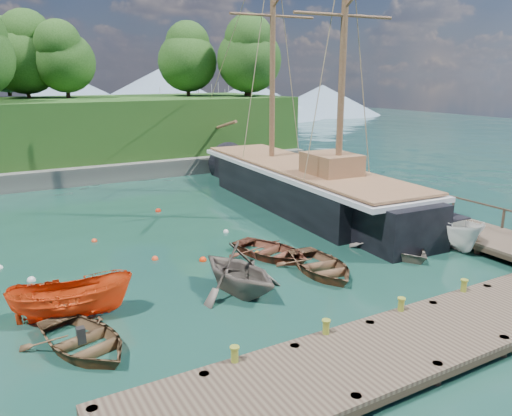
{
  "coord_description": "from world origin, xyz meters",
  "views": [
    {
      "loc": [
        -9.26,
        -15.55,
        7.93
      ],
      "look_at": [
        1.67,
        3.78,
        2.0
      ],
      "focal_mm": 35.0,
      "sensor_mm": 36.0,
      "label": 1
    }
  ],
  "objects_px": {
    "rowboat_0": "(84,349)",
    "rowboat_4": "(271,257)",
    "rowboat_3": "(393,252)",
    "cabin_boat_white": "(446,244)",
    "rowboat_1": "(239,292)",
    "rowboat_2": "(321,273)",
    "schooner": "(301,188)",
    "motorboat_orange": "(73,318)"
  },
  "relations": [
    {
      "from": "rowboat_1",
      "to": "rowboat_2",
      "type": "height_order",
      "value": "rowboat_1"
    },
    {
      "from": "schooner",
      "to": "rowboat_3",
      "type": "bearing_deg",
      "value": -93.89
    },
    {
      "from": "rowboat_4",
      "to": "cabin_boat_white",
      "type": "height_order",
      "value": "cabin_boat_white"
    },
    {
      "from": "rowboat_3",
      "to": "rowboat_4",
      "type": "distance_m",
      "value": 5.71
    },
    {
      "from": "cabin_boat_white",
      "to": "rowboat_0",
      "type": "bearing_deg",
      "value": -161.41
    },
    {
      "from": "rowboat_0",
      "to": "cabin_boat_white",
      "type": "height_order",
      "value": "cabin_boat_white"
    },
    {
      "from": "rowboat_1",
      "to": "schooner",
      "type": "distance_m",
      "value": 13.46
    },
    {
      "from": "motorboat_orange",
      "to": "cabin_boat_white",
      "type": "bearing_deg",
      "value": -80.34
    },
    {
      "from": "rowboat_0",
      "to": "rowboat_1",
      "type": "distance_m",
      "value": 6.06
    },
    {
      "from": "rowboat_3",
      "to": "schooner",
      "type": "distance_m",
      "value": 9.34
    },
    {
      "from": "rowboat_0",
      "to": "rowboat_3",
      "type": "xyz_separation_m",
      "value": [
        14.19,
        1.68,
        0.0
      ]
    },
    {
      "from": "rowboat_1",
      "to": "rowboat_2",
      "type": "bearing_deg",
      "value": -10.72
    },
    {
      "from": "rowboat_1",
      "to": "rowboat_4",
      "type": "distance_m",
      "value": 3.99
    },
    {
      "from": "rowboat_0",
      "to": "rowboat_3",
      "type": "height_order",
      "value": "rowboat_3"
    },
    {
      "from": "rowboat_0",
      "to": "schooner",
      "type": "relative_size",
      "value": 0.14
    },
    {
      "from": "cabin_boat_white",
      "to": "rowboat_1",
      "type": "bearing_deg",
      "value": -165.9
    },
    {
      "from": "rowboat_0",
      "to": "motorboat_orange",
      "type": "distance_m",
      "value": 2.25
    },
    {
      "from": "rowboat_1",
      "to": "motorboat_orange",
      "type": "distance_m",
      "value": 5.9
    },
    {
      "from": "rowboat_2",
      "to": "rowboat_3",
      "type": "bearing_deg",
      "value": 11.31
    },
    {
      "from": "rowboat_4",
      "to": "rowboat_3",
      "type": "bearing_deg",
      "value": -42.07
    },
    {
      "from": "rowboat_2",
      "to": "rowboat_0",
      "type": "bearing_deg",
      "value": -165.07
    },
    {
      "from": "rowboat_1",
      "to": "rowboat_2",
      "type": "xyz_separation_m",
      "value": [
        3.86,
        0.04,
        0.0
      ]
    },
    {
      "from": "rowboat_0",
      "to": "rowboat_4",
      "type": "distance_m",
      "value": 9.76
    },
    {
      "from": "schooner",
      "to": "rowboat_4",
      "type": "bearing_deg",
      "value": -129.42
    },
    {
      "from": "rowboat_0",
      "to": "rowboat_4",
      "type": "xyz_separation_m",
      "value": [
        8.94,
        3.92,
        0.0
      ]
    },
    {
      "from": "cabin_boat_white",
      "to": "motorboat_orange",
      "type": "bearing_deg",
      "value": -168.89
    },
    {
      "from": "rowboat_1",
      "to": "rowboat_3",
      "type": "xyz_separation_m",
      "value": [
        8.28,
        0.37,
        0.0
      ]
    },
    {
      "from": "motorboat_orange",
      "to": "schooner",
      "type": "height_order",
      "value": "schooner"
    },
    {
      "from": "rowboat_0",
      "to": "rowboat_4",
      "type": "relative_size",
      "value": 1.0
    },
    {
      "from": "cabin_boat_white",
      "to": "schooner",
      "type": "relative_size",
      "value": 0.17
    },
    {
      "from": "rowboat_3",
      "to": "schooner",
      "type": "bearing_deg",
      "value": 88.47
    },
    {
      "from": "rowboat_3",
      "to": "cabin_boat_white",
      "type": "height_order",
      "value": "cabin_boat_white"
    },
    {
      "from": "rowboat_1",
      "to": "cabin_boat_white",
      "type": "xyz_separation_m",
      "value": [
        11.28,
        -0.07,
        0.0
      ]
    },
    {
      "from": "rowboat_0",
      "to": "rowboat_2",
      "type": "height_order",
      "value": "rowboat_2"
    },
    {
      "from": "rowboat_2",
      "to": "rowboat_3",
      "type": "relative_size",
      "value": 0.95
    },
    {
      "from": "rowboat_3",
      "to": "cabin_boat_white",
      "type": "distance_m",
      "value": 3.03
    },
    {
      "from": "rowboat_0",
      "to": "rowboat_4",
      "type": "height_order",
      "value": "rowboat_4"
    },
    {
      "from": "rowboat_0",
      "to": "rowboat_1",
      "type": "bearing_deg",
      "value": -5.23
    },
    {
      "from": "rowboat_0",
      "to": "rowboat_3",
      "type": "bearing_deg",
      "value": -10.99
    },
    {
      "from": "cabin_boat_white",
      "to": "schooner",
      "type": "bearing_deg",
      "value": 115.53
    },
    {
      "from": "motorboat_orange",
      "to": "schooner",
      "type": "bearing_deg",
      "value": -47.38
    },
    {
      "from": "motorboat_orange",
      "to": "cabin_boat_white",
      "type": "height_order",
      "value": "cabin_boat_white"
    }
  ]
}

